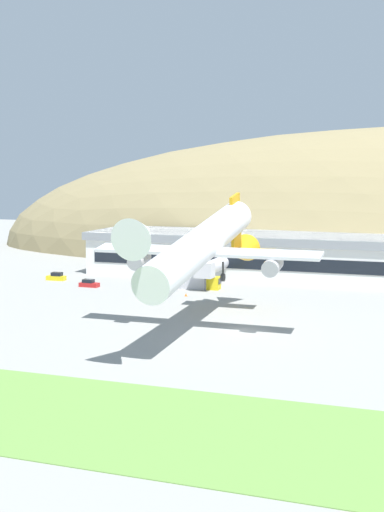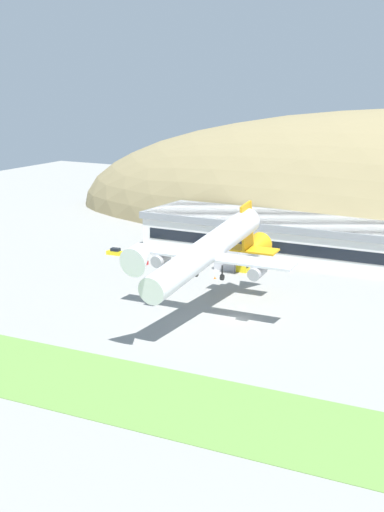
# 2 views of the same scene
# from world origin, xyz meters

# --- Properties ---
(ground_plane) EXTENTS (355.93, 355.93, 0.00)m
(ground_plane) POSITION_xyz_m (0.00, 0.00, 0.00)
(ground_plane) COLOR gray
(grass_strip_foreground) EXTENTS (320.34, 21.05, 0.08)m
(grass_strip_foreground) POSITION_xyz_m (0.00, -38.54, 0.04)
(grass_strip_foreground) COLOR #669342
(grass_strip_foreground) RESTS_ON ground_plane
(terminal_building) EXTENTS (108.66, 20.32, 9.19)m
(terminal_building) POSITION_xyz_m (7.18, 50.73, 5.20)
(terminal_building) COLOR white
(terminal_building) RESTS_ON ground_plane
(jetway_0) EXTENTS (3.38, 13.20, 5.43)m
(jetway_0) POSITION_xyz_m (-15.56, 33.77, 3.99)
(jetway_0) COLOR silver
(jetway_0) RESTS_ON ground_plane
(cargo_airplane) EXTENTS (32.57, 47.95, 12.77)m
(cargo_airplane) POSITION_xyz_m (-5.12, -2.38, 12.21)
(cargo_airplane) COLOR silver
(service_car_0) EXTENTS (3.97, 1.78, 1.66)m
(service_car_0) POSITION_xyz_m (-48.43, 31.76, 0.69)
(service_car_0) COLOR gold
(service_car_0) RESTS_ON ground_plane
(service_car_1) EXTENTS (3.86, 1.72, 1.49)m
(service_car_1) POSITION_xyz_m (-38.24, 26.64, 0.62)
(service_car_1) COLOR #B21E1E
(service_car_1) RESTS_ON ground_plane
(fuel_truck) EXTENTS (7.92, 2.74, 2.82)m
(fuel_truck) POSITION_xyz_m (-17.34, 31.71, 1.36)
(fuel_truck) COLOR gold
(fuel_truck) RESTS_ON ground_plane
(traffic_cone_0) EXTENTS (0.52, 0.52, 0.58)m
(traffic_cone_0) POSITION_xyz_m (-17.04, 23.38, 0.28)
(traffic_cone_0) COLOR orange
(traffic_cone_0) RESTS_ON ground_plane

